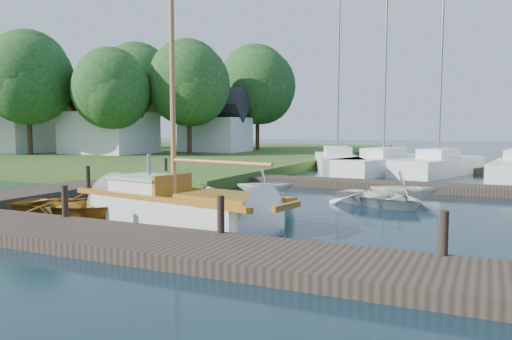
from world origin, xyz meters
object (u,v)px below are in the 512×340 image
at_px(house_c, 215,126).
at_px(tree_2, 112,89).
at_px(mooring_post_5, 166,167).
at_px(tree_3, 189,83).
at_px(dinghy, 76,202).
at_px(tender_c, 379,195).
at_px(tender_d, 404,185).
at_px(marina_boat_0, 337,161).
at_px(mooring_post_1, 65,201).
at_px(tender_a, 191,187).
at_px(house_a, 109,121).
at_px(house_b, 15,124).
at_px(tree_7, 258,85).
at_px(mooring_post_2, 221,214).
at_px(marina_boat_2, 438,164).
at_px(tree_1, 28,78).
at_px(marina_boat_1, 383,163).
at_px(mooring_post_4, 88,176).
at_px(tree_4, 137,84).
at_px(tree_5, 54,96).
at_px(mooring_post_3, 444,233).
at_px(tender_b, 266,181).
at_px(sailboat, 184,210).

height_order(house_c, tree_2, tree_2).
relative_size(mooring_post_5, tree_3, 0.09).
relative_size(dinghy, tender_c, 1.16).
relative_size(tender_d, tree_3, 0.26).
height_order(tender_c, tree_3, tree_3).
xyz_separation_m(marina_boat_0, tree_3, (-12.66, 3.95, 5.24)).
bearing_deg(marina_boat_0, mooring_post_1, 154.08).
height_order(tender_a, house_a, house_a).
bearing_deg(house_b, tree_7, 36.98).
height_order(marina_boat_0, house_a, marina_boat_0).
bearing_deg(house_a, mooring_post_2, -44.33).
distance_m(marina_boat_0, marina_boat_2, 5.62).
xyz_separation_m(tender_d, tree_1, (-28.10, 8.89, 5.50)).
height_order(tender_c, marina_boat_1, marina_boat_1).
xyz_separation_m(tender_c, tree_3, (-17.46, 15.91, 5.47)).
distance_m(mooring_post_4, tree_4, 27.26).
bearing_deg(dinghy, tree_5, 35.57).
bearing_deg(tree_5, mooring_post_3, -34.83).
height_order(tender_b, house_a, house_a).
relative_size(tree_5, tree_7, 0.86).
distance_m(mooring_post_5, sailboat, 10.27).
xyz_separation_m(house_b, tree_3, (14.00, 4.05, 3.04)).
bearing_deg(tender_c, mooring_post_3, -130.71).
height_order(mooring_post_3, sailboat, sailboat).
height_order(marina_boat_2, tree_4, marina_boat_2).
relative_size(mooring_post_4, mooring_post_5, 1.00).
height_order(mooring_post_4, tree_2, tree_2).
bearing_deg(tree_2, tender_b, -33.86).
xyz_separation_m(marina_boat_1, house_c, (-15.38, 8.15, 2.02)).
xyz_separation_m(mooring_post_2, tender_a, (-4.77, 6.30, -0.37)).
height_order(mooring_post_4, tree_4, tree_4).
bearing_deg(tree_2, mooring_post_2, -44.33).
relative_size(mooring_post_1, tree_2, 0.10).
xyz_separation_m(house_b, house_c, (14.00, 8.00, -0.19)).
height_order(mooring_post_5, tender_c, mooring_post_5).
height_order(tender_a, tree_5, tree_5).
bearing_deg(tree_2, mooring_post_5, -39.45).
bearing_deg(house_a, tree_7, 51.47).
bearing_deg(tree_3, tree_2, -135.00).
bearing_deg(tree_7, tender_d, -54.88).
height_order(mooring_post_5, marina_boat_1, marina_boat_1).
xyz_separation_m(mooring_post_3, house_b, (-34.00, 19.00, 2.07)).
distance_m(marina_boat_0, house_c, 15.06).
relative_size(house_a, tree_1, 0.68).
bearing_deg(dinghy, tree_3, 12.58).
relative_size(dinghy, house_a, 0.62).
distance_m(tree_1, tree_3, 11.67).
relative_size(dinghy, tree_3, 0.44).
distance_m(mooring_post_2, tree_5, 40.52).
bearing_deg(tree_2, tender_d, -26.23).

